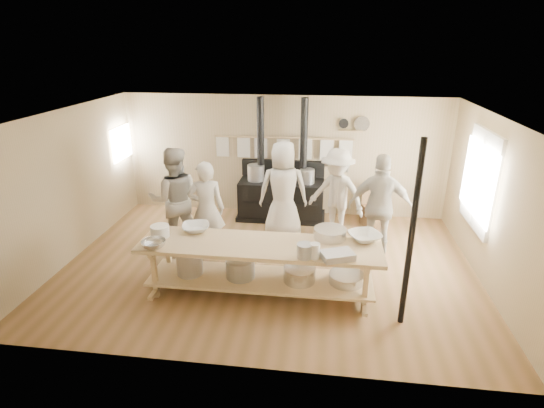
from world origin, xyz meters
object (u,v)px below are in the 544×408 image
(cook_left, at_px, (175,199))
(stove, at_px, (281,195))
(cook_right, at_px, (380,207))
(cook_by_window, at_px, (337,194))
(roasting_pan, at_px, (337,255))
(prep_table, at_px, (259,263))
(cook_center, at_px, (283,191))
(chair, at_px, (373,214))
(cook_far_left, at_px, (207,209))

(cook_left, bearing_deg, stove, -154.84)
(stove, bearing_deg, cook_right, -38.20)
(cook_by_window, bearing_deg, cook_left, -135.55)
(stove, relative_size, cook_right, 1.38)
(stove, height_order, roasting_pan, stove)
(prep_table, distance_m, cook_left, 2.26)
(roasting_pan, bearing_deg, cook_center, 112.70)
(cook_left, height_order, roasting_pan, cook_left)
(cook_left, xyz_separation_m, cook_right, (3.67, 0.17, -0.02))
(cook_left, relative_size, roasting_pan, 4.40)
(chair, bearing_deg, prep_table, -143.97)
(cook_by_window, height_order, roasting_pan, cook_by_window)
(cook_center, bearing_deg, stove, -87.71)
(cook_left, distance_m, chair, 4.07)
(cook_right, bearing_deg, roasting_pan, 72.34)
(cook_center, height_order, roasting_pan, cook_center)
(cook_by_window, relative_size, chair, 2.02)
(cook_left, bearing_deg, cook_center, -177.24)
(cook_right, xyz_separation_m, chair, (0.05, 1.35, -0.68))
(cook_far_left, distance_m, chair, 3.57)
(prep_table, distance_m, cook_center, 2.13)
(cook_far_left, height_order, roasting_pan, cook_far_left)
(prep_table, bearing_deg, roasting_pan, -15.10)
(prep_table, xyz_separation_m, roasting_pan, (1.14, -0.31, 0.38))
(cook_right, bearing_deg, prep_table, 43.60)
(cook_center, bearing_deg, cook_left, 14.74)
(cook_left, height_order, cook_center, cook_center)
(roasting_pan, bearing_deg, cook_far_left, 147.08)
(chair, height_order, roasting_pan, roasting_pan)
(cook_left, bearing_deg, cook_right, 164.37)
(stove, xyz_separation_m, cook_left, (-1.76, -1.67, 0.44))
(chair, bearing_deg, cook_center, -176.26)
(cook_center, bearing_deg, cook_by_window, -179.08)
(roasting_pan, bearing_deg, chair, 75.65)
(cook_center, height_order, cook_by_window, cook_center)
(prep_table, bearing_deg, stove, 89.96)
(cook_left, xyz_separation_m, cook_center, (1.90, 0.73, 0.00))
(cook_far_left, relative_size, roasting_pan, 4.01)
(cook_right, xyz_separation_m, cook_by_window, (-0.75, 0.69, -0.05))
(stove, xyz_separation_m, cook_far_left, (-1.12, -1.86, 0.36))
(cook_center, bearing_deg, cook_far_left, 30.02)
(stove, bearing_deg, chair, -4.42)
(prep_table, distance_m, cook_far_left, 1.65)
(roasting_pan, bearing_deg, cook_left, 150.22)
(prep_table, distance_m, cook_right, 2.47)
(cook_center, xyz_separation_m, cook_right, (1.77, -0.56, -0.02))
(stove, relative_size, cook_far_left, 1.48)
(cook_left, bearing_deg, chair, -176.04)
(cook_left, xyz_separation_m, cook_by_window, (2.92, 0.86, -0.07))
(stove, bearing_deg, cook_center, -81.48)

